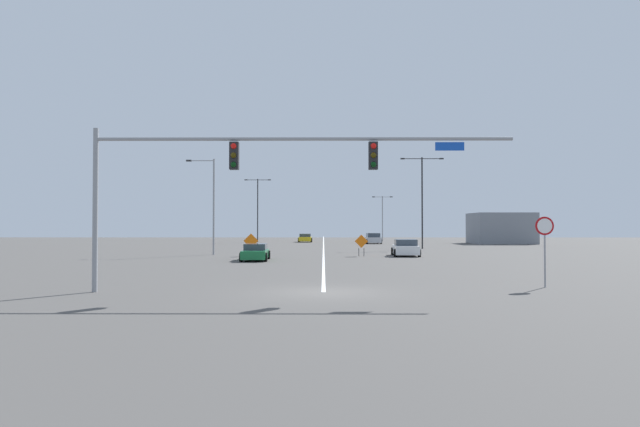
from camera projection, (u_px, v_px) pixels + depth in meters
The scene contains 15 objects.
ground at pixel (324, 292), 20.90m from camera, with size 194.68×194.68×0.00m, color #4C4947.
road_centre_stripe at pixel (324, 244), 74.96m from camera, with size 0.16×108.16×0.01m.
traffic_signal_assembly at pixel (245, 165), 21.01m from camera, with size 15.96×0.44×6.24m.
stop_sign at pixel (545, 238), 22.58m from camera, with size 0.76×0.07×2.89m.
street_lamp_mid_right at pixel (382, 214), 90.75m from camera, with size 3.35×0.24×7.39m.
street_lamp_near_left at pixel (258, 205), 84.51m from camera, with size 4.04×0.24×9.67m.
street_lamp_far_left at pixel (211, 201), 47.98m from camera, with size 2.48×0.24×8.32m.
street_lamp_mid_left at pixel (422, 195), 60.30m from camera, with size 4.70×0.24×9.99m.
construction_sign_right_shoulder at pixel (361, 243), 45.45m from camera, with size 1.08×0.29×1.78m.
construction_sign_median_far at pixel (251, 242), 45.60m from camera, with size 1.23×0.15×1.88m.
car_yellow_near at pixel (305, 238), 84.87m from camera, with size 2.11×4.09×1.28m.
car_silver_mid at pixel (373, 239), 77.39m from camera, with size 2.27×3.91×1.48m.
car_green_passing at pixel (256, 252), 40.21m from camera, with size 2.05×4.64×1.20m.
car_white_approaching at pixel (406, 248), 45.93m from camera, with size 2.32×4.38×1.38m.
roadside_building_east at pixel (501, 228), 77.79m from camera, with size 8.02×7.34×4.30m.
Camera 1 is at (-0.00, -20.96, 2.52)m, focal length 31.07 mm.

